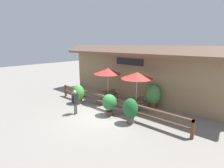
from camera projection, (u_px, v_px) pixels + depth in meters
The scene contains 16 objects.
ground_plane at pixel (99, 116), 10.75m from camera, with size 60.00×60.00×0.00m, color gray.
building_facade at pixel (138, 73), 13.24m from camera, with size 14.28×1.49×4.23m.
patio_railing at pixel (111, 101), 11.35m from camera, with size 10.40×0.14×0.95m.
patio_umbrella_near at pixel (108, 71), 12.93m from camera, with size 2.06×2.06×2.60m.
dining_table_near at pixel (108, 94), 13.33m from camera, with size 1.01×1.01×0.75m.
chair_near_streetside at pixel (101, 98), 12.76m from camera, with size 0.44×0.44×0.87m.
chair_near_wallside at pixel (114, 93), 13.95m from camera, with size 0.45×0.45×0.87m.
patio_umbrella_middle at pixel (137, 76), 11.18m from camera, with size 2.06×2.06×2.60m.
dining_table_middle at pixel (136, 102), 11.58m from camera, with size 1.01×1.01×0.75m.
chair_middle_streetside at pixel (131, 106), 11.05m from camera, with size 0.48×0.48×0.87m.
chair_middle_wallside at pixel (142, 101), 12.10m from camera, with size 0.50×0.50×0.87m.
potted_plant_entrance_palm at pixel (109, 103), 10.70m from camera, with size 0.95×0.85×1.35m.
potted_plant_corner_fern at pixel (78, 94), 12.88m from camera, with size 0.96×0.86×1.40m.
potted_plant_broad_leaf at pixel (131, 110), 9.60m from camera, with size 0.85×0.77×1.45m.
potted_plant_small_flowering at pixel (153, 95), 12.05m from camera, with size 1.08×0.97×1.68m.
pedestrian at pixel (75, 99), 10.82m from camera, with size 0.29×0.54×1.56m.
Camera 1 is at (7.26, -6.95, 4.36)m, focal length 28.00 mm.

